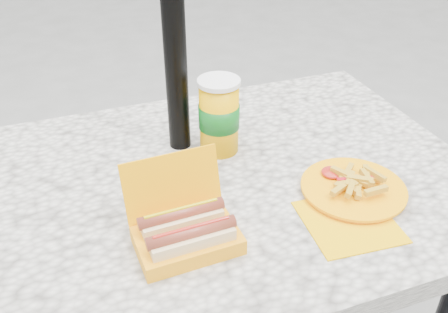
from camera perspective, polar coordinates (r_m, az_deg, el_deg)
name	(u,v)px	position (r m, az deg, el deg)	size (l,w,h in m)	color
picnic_table	(202,220)	(1.14, -2.48, -7.29)	(1.20, 0.80, 0.75)	beige
hotdog_box	(186,231)	(0.90, -4.38, -8.46)	(0.19, 0.16, 0.15)	#FF9E00
fries_plate	(353,190)	(1.06, 14.49, -3.68)	(0.26, 0.28, 0.04)	#EFAB00
soda_cup	(219,116)	(1.13, -0.57, 4.67)	(0.10, 0.10, 0.18)	#FAAE00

